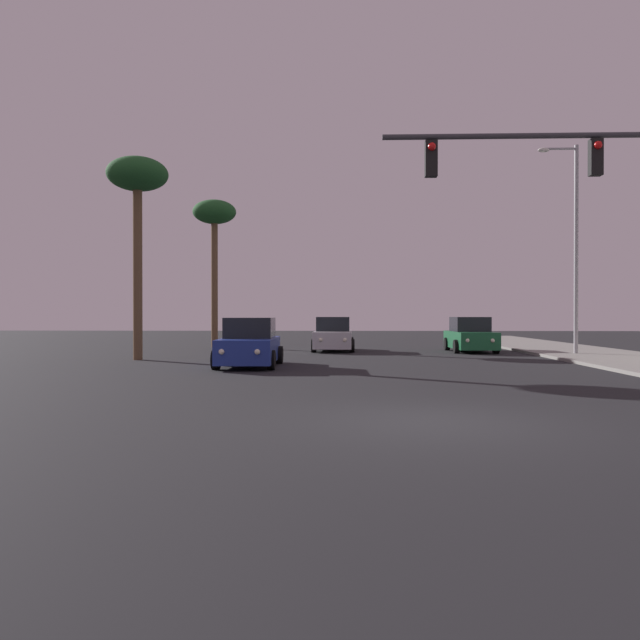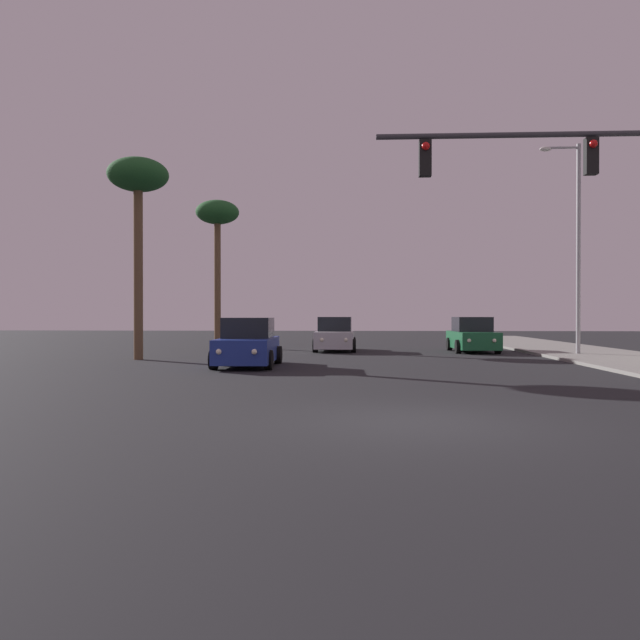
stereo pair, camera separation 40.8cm
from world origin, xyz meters
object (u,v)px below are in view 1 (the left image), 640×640
at_px(car_green, 470,336).
at_px(palm_tree_mid, 214,220).
at_px(car_blue, 250,344).
at_px(car_silver, 333,336).
at_px(palm_tree_near, 137,184).
at_px(traffic_light_mast, 614,194).
at_px(street_lamp, 573,238).

distance_m(car_green, palm_tree_mid, 15.24).
bearing_deg(car_blue, palm_tree_mid, -74.79).
bearing_deg(car_green, palm_tree_mid, -18.43).
distance_m(car_silver, palm_tree_near, 11.74).
distance_m(traffic_light_mast, palm_tree_near, 17.29).
distance_m(car_silver, car_green, 6.64).
bearing_deg(car_silver, street_lamp, 162.82).
xyz_separation_m(car_green, palm_tree_mid, (-13.26, 4.08, 6.31)).
bearing_deg(traffic_light_mast, car_blue, 150.08).
bearing_deg(car_green, street_lamp, 140.84).
bearing_deg(car_green, car_silver, -5.61).
height_order(car_silver, car_blue, same).
bearing_deg(car_green, traffic_light_mast, 90.69).
xyz_separation_m(car_silver, car_blue, (-2.76, -9.42, 0.00)).
height_order(street_lamp, palm_tree_mid, street_lamp).
relative_size(traffic_light_mast, palm_tree_mid, 1.01).
distance_m(car_silver, street_lamp, 11.81).
height_order(car_silver, traffic_light_mast, traffic_light_mast).
distance_m(traffic_light_mast, street_lamp, 12.13).
relative_size(car_blue, car_green, 1.00).
height_order(car_silver, car_green, same).
xyz_separation_m(street_lamp, palm_tree_mid, (-17.07, 7.03, 1.95)).
bearing_deg(street_lamp, palm_tree_mid, 157.62).
distance_m(car_silver, car_blue, 9.81).
xyz_separation_m(street_lamp, palm_tree_near, (-18.07, -2.97, 1.82)).
xyz_separation_m(car_blue, palm_tree_near, (-4.89, 3.00, 6.17)).
relative_size(car_green, palm_tree_mid, 0.53).
bearing_deg(street_lamp, car_silver, 161.70).
xyz_separation_m(traffic_light_mast, palm_tree_mid, (-13.78, 18.70, 2.30)).
relative_size(palm_tree_near, palm_tree_mid, 0.98).
bearing_deg(palm_tree_mid, car_green, -17.08).
distance_m(car_blue, car_green, 12.94).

